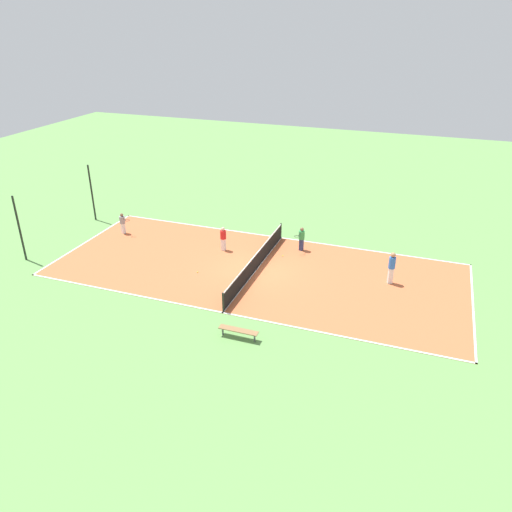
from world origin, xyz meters
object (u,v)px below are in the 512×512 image
tennis_ball_midcourt (283,256)px  fence_post_back_right (92,193)px  tennis_ball_near_net (198,272)px  bench (238,331)px  fence_post_back_left (19,229)px  player_coach_red (223,237)px  tennis_net (256,261)px  player_far_green (302,237)px  player_baseline_gray (123,222)px  player_near_blue (392,266)px

tennis_ball_midcourt → fence_post_back_right: (1.20, 14.34, 1.95)m
tennis_ball_near_net → tennis_ball_midcourt: bearing=-47.0°
bench → fence_post_back_left: bearing=-11.8°
fence_post_back_right → player_coach_red: bearing=-98.5°
tennis_net → player_far_green: (3.45, -1.73, 0.32)m
player_baseline_gray → player_near_blue: size_ratio=0.77×
tennis_net → player_near_blue: 7.48m
tennis_net → player_coach_red: size_ratio=6.24×
tennis_ball_near_net → tennis_ball_midcourt: same height
player_far_green → fence_post_back_right: fence_post_back_right is taller
tennis_ball_midcourt → tennis_ball_near_net: bearing=133.0°
tennis_net → bench: 6.71m
player_far_green → player_near_blue: bearing=81.4°
tennis_net → bench: (-6.53, -1.52, -0.17)m
player_far_green → tennis_ball_near_net: (-4.91, 4.73, -0.82)m
tennis_ball_midcourt → fence_post_back_right: bearing=85.2°
player_baseline_gray → tennis_ball_midcourt: 11.08m
player_coach_red → fence_post_back_left: (-5.22, 10.61, 1.12)m
bench → fence_post_back_left: size_ratio=0.46×
player_baseline_gray → player_far_green: bearing=28.1°
player_coach_red → tennis_ball_midcourt: (0.39, -3.73, -0.83)m
player_coach_red → bench: bearing=-59.2°
player_coach_red → fence_post_back_right: fence_post_back_right is taller
tennis_net → player_baseline_gray: player_baseline_gray is taller
tennis_net → bench: tennis_net is taller
player_far_green → player_coach_red: player_coach_red is taller
player_baseline_gray → player_far_green: player_far_green is taller
bench → fence_post_back_right: bearing=-33.7°
tennis_ball_midcourt → fence_post_back_left: bearing=111.4°
player_baseline_gray → fence_post_back_right: (1.44, 3.28, 1.19)m
tennis_net → tennis_ball_midcourt: tennis_net is taller
tennis_ball_midcourt → player_baseline_gray: bearing=91.2°
fence_post_back_right → tennis_ball_midcourt: bearing=-94.8°
player_coach_red → tennis_ball_near_net: player_coach_red is taller
bench → player_far_green: bearing=-91.2°
tennis_ball_midcourt → fence_post_back_left: size_ratio=0.02×
player_near_blue → tennis_net: bearing=-16.3°
player_baseline_gray → fence_post_back_right: size_ratio=0.35×
player_coach_red → player_baseline_gray: bearing=-177.8°
tennis_ball_midcourt → fence_post_back_left: 15.52m
player_coach_red → tennis_net: bearing=-29.5°
player_far_green → player_near_blue: 6.17m
player_coach_red → fence_post_back_left: 11.88m
tennis_ball_near_net → fence_post_back_left: size_ratio=0.02×
player_coach_red → player_near_blue: bearing=-1.1°
player_far_green → player_near_blue: (-2.44, -5.66, 0.21)m
tennis_net → tennis_ball_midcourt: (2.21, -0.93, -0.50)m
bench → fence_post_back_right: size_ratio=0.46×
tennis_net → player_far_green: size_ratio=6.36×
player_coach_red → fence_post_back_left: fence_post_back_left is taller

